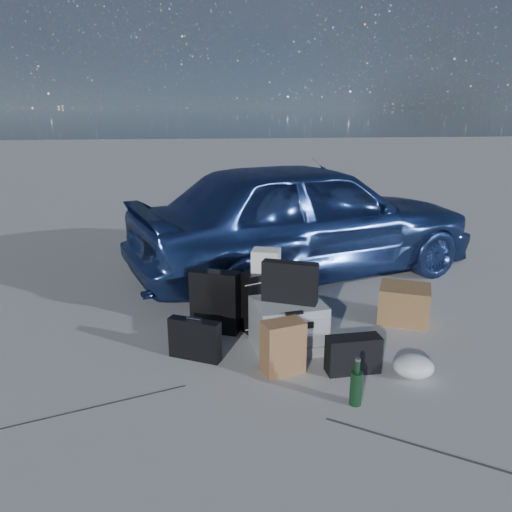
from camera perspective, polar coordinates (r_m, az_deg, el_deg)
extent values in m
plane|color=#9D9D99|center=(3.97, 1.75, -12.32)|extent=(60.00, 60.00, 0.00)
imported|color=#345094|center=(5.80, 5.72, 4.32)|extent=(4.37, 2.85, 1.38)
cube|color=#B0B3B6|center=(4.14, 3.67, -7.89)|extent=(0.61, 0.52, 0.41)
cube|color=black|center=(4.01, 3.88, -3.02)|extent=(0.45, 0.29, 0.34)
cube|color=black|center=(4.01, -7.01, -9.44)|extent=(0.42, 0.28, 0.33)
cube|color=black|center=(4.43, -4.68, -5.19)|extent=(0.45, 0.31, 0.56)
cube|color=black|center=(4.47, 1.19, -5.03)|extent=(0.48, 0.33, 0.54)
cube|color=silver|center=(4.36, 1.16, -0.49)|extent=(0.28, 0.25, 0.19)
cube|color=black|center=(4.84, 0.03, -4.82)|extent=(0.64, 0.38, 0.30)
cube|color=silver|center=(4.76, 0.20, -2.79)|extent=(0.47, 0.41, 0.07)
cube|color=black|center=(4.73, 0.23, -2.05)|extent=(0.33, 0.25, 0.07)
cube|color=#8C613C|center=(3.79, 3.11, -10.34)|extent=(0.34, 0.26, 0.40)
cube|color=olive|center=(4.86, 16.57, -5.25)|extent=(0.57, 0.55, 0.34)
ellipsoid|color=silver|center=(3.95, 17.53, -11.93)|extent=(0.36, 0.33, 0.17)
cube|color=black|center=(3.88, 11.05, -10.98)|extent=(0.41, 0.17, 0.28)
cylinder|color=black|center=(3.48, 11.40, -14.00)|extent=(0.10, 0.10, 0.33)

